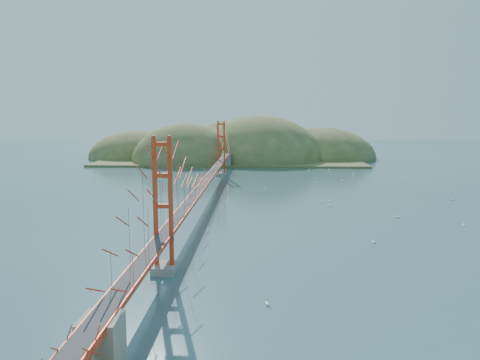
{
  "coord_description": "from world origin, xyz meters",
  "views": [
    {
      "loc": [
        8.06,
        -68.18,
        13.7
      ],
      "look_at": [
        5.22,
        0.0,
        3.61
      ],
      "focal_mm": 35.0,
      "sensor_mm": 36.0,
      "label": 1
    }
  ],
  "objects_px": {
    "bridge": "(205,157)",
    "sailboat_1": "(329,201)",
    "sailboat_0": "(330,204)",
    "sailboat_2": "(397,216)"
  },
  "relations": [
    {
      "from": "bridge",
      "to": "sailboat_1",
      "type": "relative_size",
      "value": 149.72
    },
    {
      "from": "sailboat_0",
      "to": "sailboat_1",
      "type": "relative_size",
      "value": 1.15
    },
    {
      "from": "sailboat_0",
      "to": "sailboat_2",
      "type": "height_order",
      "value": "sailboat_2"
    },
    {
      "from": "bridge",
      "to": "sailboat_0",
      "type": "bearing_deg",
      "value": -2.48
    },
    {
      "from": "sailboat_2",
      "to": "sailboat_0",
      "type": "bearing_deg",
      "value": 135.86
    },
    {
      "from": "sailboat_0",
      "to": "sailboat_2",
      "type": "bearing_deg",
      "value": -44.14
    },
    {
      "from": "bridge",
      "to": "sailboat_0",
      "type": "relative_size",
      "value": 130.5
    },
    {
      "from": "bridge",
      "to": "sailboat_1",
      "type": "height_order",
      "value": "bridge"
    },
    {
      "from": "sailboat_2",
      "to": "bridge",
      "type": "bearing_deg",
      "value": 162.59
    },
    {
      "from": "bridge",
      "to": "sailboat_2",
      "type": "distance_m",
      "value": 28.1
    }
  ]
}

